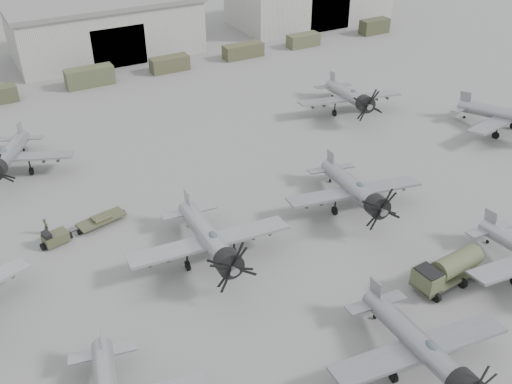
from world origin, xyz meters
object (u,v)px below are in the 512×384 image
aircraft_near_1 (424,349)px  aircraft_mid_3 (510,115)px  aircraft_mid_1 (211,240)px  aircraft_far_0 (7,156)px  aircraft_far_1 (351,97)px  aircraft_mid_2 (356,190)px  ground_crew (46,226)px  tug_trailer (74,231)px  fuel_tanker (448,269)px

aircraft_near_1 → aircraft_mid_3: bearing=39.7°
aircraft_near_1 → aircraft_mid_1: bearing=119.9°
aircraft_far_0 → aircraft_far_1: bearing=15.4°
aircraft_mid_2 → ground_crew: (-26.10, 10.25, -1.54)m
aircraft_far_1 → tug_trailer: aircraft_far_1 is taller
aircraft_far_1 → tug_trailer: 37.75m
aircraft_near_1 → aircraft_far_1: 40.45m
aircraft_mid_3 → ground_crew: aircraft_mid_3 is taller
aircraft_mid_2 → fuel_tanker: 11.61m
aircraft_near_1 → tug_trailer: 30.83m
aircraft_mid_3 → aircraft_mid_2: bearing=179.0°
aircraft_near_1 → ground_crew: aircraft_near_1 is taller
aircraft_far_0 → fuel_tanker: 43.59m
ground_crew → tug_trailer: bearing=-136.4°
aircraft_mid_2 → aircraft_far_0: 35.15m
aircraft_mid_3 → fuel_tanker: bearing=-158.4°
aircraft_mid_2 → tug_trailer: aircraft_mid_2 is taller
aircraft_far_1 → ground_crew: bearing=-156.5°
aircraft_mid_1 → aircraft_far_0: 25.86m
aircraft_mid_2 → aircraft_far_0: (-27.22, 22.24, -0.03)m
ground_crew → fuel_tanker: bearing=-139.8°
aircraft_mid_1 → fuel_tanker: (15.30, -11.00, -1.04)m
aircraft_mid_2 → aircraft_far_1: size_ratio=0.98×
aircraft_mid_1 → ground_crew: size_ratio=8.21×
tug_trailer → ground_crew: 2.51m
aircraft_far_0 → fuel_tanker: (27.51, -33.81, -0.91)m
aircraft_near_1 → fuel_tanker: (8.03, 5.75, -0.88)m
aircraft_mid_3 → aircraft_far_1: (-12.89, 13.24, 0.02)m
ground_crew → aircraft_mid_3: bearing=-106.7°
ground_crew → aircraft_far_1: bearing=-89.4°
aircraft_mid_1 → aircraft_mid_3: 40.77m
aircraft_far_1 → tug_trailer: bearing=-153.7°
aircraft_mid_2 → fuel_tanker: (0.29, -11.56, -0.94)m
aircraft_mid_3 → tug_trailer: bearing=164.1°
fuel_tanker → ground_crew: (-26.38, 21.81, -0.60)m
aircraft_mid_2 → aircraft_mid_3: size_ratio=0.99×
aircraft_near_1 → aircraft_far_1: size_ratio=0.96×
aircraft_mid_1 → aircraft_far_0: size_ratio=1.07×
aircraft_mid_3 → ground_crew: bearing=162.7°
fuel_tanker → tug_trailer: bearing=136.0°
aircraft_mid_3 → ground_crew: (-51.55, 5.82, -1.55)m
aircraft_far_0 → aircraft_near_1: bearing=-41.9°
fuel_tanker → aircraft_mid_1: bearing=140.2°
aircraft_mid_1 → aircraft_mid_2: 15.03m
aircraft_near_1 → aircraft_far_0: size_ratio=1.01×
aircraft_mid_2 → aircraft_mid_1: bearing=-167.0°
aircraft_mid_3 → ground_crew: 51.90m
aircraft_mid_1 → aircraft_far_0: bearing=123.4°
aircraft_far_0 → aircraft_far_1: size_ratio=0.95×
aircraft_mid_3 → ground_crew: size_ratio=7.96×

